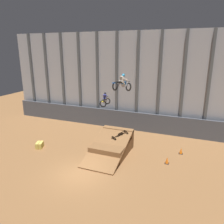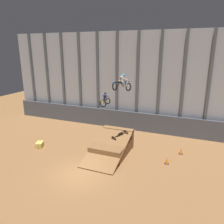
# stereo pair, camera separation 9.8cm
# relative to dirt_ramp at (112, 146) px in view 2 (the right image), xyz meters

# --- Properties ---
(ground_plane) EXTENTS (60.00, 60.00, 0.00)m
(ground_plane) POSITION_rel_dirt_ramp_xyz_m (-0.92, -4.40, -0.67)
(ground_plane) COLOR brown
(arena_back_wall) EXTENTS (32.00, 0.40, 11.39)m
(arena_back_wall) POSITION_rel_dirt_ramp_xyz_m (-0.92, 7.09, 5.03)
(arena_back_wall) COLOR #A3A8B2
(arena_back_wall) RESTS_ON ground_plane
(lower_barrier) EXTENTS (31.36, 0.20, 2.23)m
(lower_barrier) POSITION_rel_dirt_ramp_xyz_m (-0.92, 6.43, 0.45)
(lower_barrier) COLOR #474C56
(lower_barrier) RESTS_ON ground_plane
(dirt_ramp) EXTENTS (3.10, 5.60, 2.02)m
(dirt_ramp) POSITION_rel_dirt_ramp_xyz_m (0.00, 0.00, 0.00)
(dirt_ramp) COLOR brown
(dirt_ramp) RESTS_ON ground_plane
(rider_bike_left_air) EXTENTS (0.88, 1.77, 1.45)m
(rider_bike_left_air) POSITION_rel_dirt_ramp_xyz_m (-2.02, 3.03, 3.56)
(rider_bike_left_air) COLOR black
(rider_bike_right_air) EXTENTS (1.51, 1.72, 1.54)m
(rider_bike_right_air) POSITION_rel_dirt_ramp_xyz_m (1.01, -0.32, 5.94)
(rider_bike_right_air) COLOR black
(traffic_cone_near_ramp) EXTENTS (0.36, 0.36, 0.58)m
(traffic_cone_near_ramp) POSITION_rel_dirt_ramp_xyz_m (5.12, -0.24, -0.39)
(traffic_cone_near_ramp) COLOR black
(traffic_cone_near_ramp) RESTS_ON ground_plane
(traffic_cone_arena_edge) EXTENTS (0.36, 0.36, 0.58)m
(traffic_cone_arena_edge) POSITION_rel_dirt_ramp_xyz_m (6.06, 2.09, -0.39)
(traffic_cone_arena_edge) COLOR black
(traffic_cone_arena_edge) RESTS_ON ground_plane
(hay_bale_trackside) EXTENTS (0.90, 1.06, 0.57)m
(hay_bale_trackside) POSITION_rel_dirt_ramp_xyz_m (-7.03, -1.76, -0.39)
(hay_bale_trackside) COLOR #CCB751
(hay_bale_trackside) RESTS_ON ground_plane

